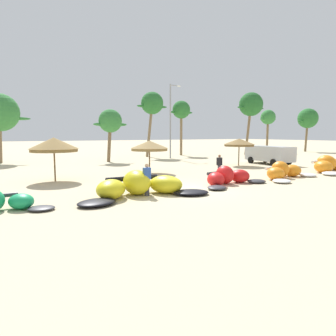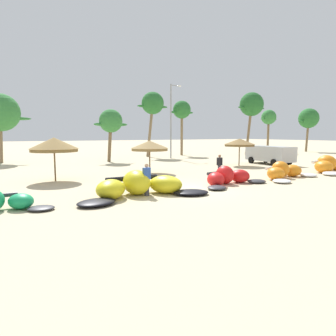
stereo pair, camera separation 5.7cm
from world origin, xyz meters
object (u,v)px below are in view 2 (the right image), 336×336
Objects in this scene: palm_right_of_gap at (252,105)px; palm_right at (269,118)px; kite_right_of_center at (284,172)px; person_near_kites at (147,179)px; kite_center at (228,177)px; kite_right at (331,165)px; beach_umbrella_middle at (150,146)px; palm_left_of_gap at (111,122)px; palm_left at (0,113)px; palm_center_right at (182,111)px; beach_umbrella_near_palms at (240,142)px; person_by_umbrellas at (219,166)px; kite_left_of_center at (139,186)px; lamppost_west_center at (172,117)px; beach_umbrella_near_van at (54,145)px; palm_center_left at (153,104)px; parked_van at (269,153)px; palm_rightmost at (309,119)px.

palm_right is (7.11, 3.12, -1.58)m from palm_right_of_gap.
person_near_kites reaches higher than kite_right_of_center.
kite_center is 0.80× the size of kite_right.
palm_left_of_gap is (0.62, 11.13, 2.28)m from beach_umbrella_middle.
palm_center_right reaches higher than palm_left.
beach_umbrella_middle is at bearing -175.90° from beach_umbrella_near_palms.
person_by_umbrellas is at bearing -143.39° from palm_right.
kite_center is 7.70m from beach_umbrella_middle.
beach_umbrella_near_palms reaches higher than kite_right_of_center.
kite_left_of_center is 33.75m from palm_right_of_gap.
kite_left_of_center is 0.76× the size of palm_right_of_gap.
palm_center_right reaches higher than beach_umbrella_middle.
person_by_umbrellas is at bearing 168.99° from kite_right.
palm_right_of_gap reaches higher than person_near_kites.
palm_left is at bearing 169.35° from lamppost_west_center.
beach_umbrella_near_van is at bearing 164.04° from kite_right.
lamppost_west_center reaches higher than palm_center_left.
kite_left_of_center is 6.14m from kite_center.
palm_left_of_gap reaches higher than kite_right_of_center.
kite_left_of_center is 0.89× the size of palm_center_right.
kite_center is at bearing -105.22° from palm_center_left.
kite_right_of_center is 1.06× the size of parked_van.
person_near_kites is 0.22× the size of palm_left.
beach_umbrella_middle is 1.01× the size of beach_umbrella_near_palms.
person_by_umbrellas reaches higher than kite_right.
kite_center is 1.70× the size of beach_umbrella_middle.
kite_right_of_center reaches higher than kite_center.
kite_left_of_center is 2.23× the size of beach_umbrella_near_van.
person_by_umbrellas is (10.51, -3.93, -1.57)m from beach_umbrella_near_van.
lamppost_west_center reaches higher than parked_van.
palm_left_of_gap reaches higher than kite_center.
kite_left_of_center is at bearing -126.04° from palm_center_right.
beach_umbrella_near_van reaches higher than beach_umbrella_near_palms.
palm_center_right reaches higher than person_near_kites.
palm_right_of_gap is (20.57, 19.03, 6.91)m from kite_center.
kite_right_of_center is at bearing -132.08° from parked_van.
parked_van is 0.70× the size of palm_left.
person_near_kites is at bearing -75.45° from palm_left.
palm_rightmost reaches higher than person_near_kites.
kite_center is 0.87× the size of palm_left_of_gap.
beach_umbrella_middle is 33.20m from palm_right.
palm_rightmost is at bearing 2.24° from lamppost_west_center.
palm_center_left reaches higher than palm_right.
kite_right_of_center is 0.62× the size of palm_center_left.
palm_right_of_gap is at bearing -14.65° from palm_center_left.
kite_right is at bearing -116.29° from palm_right_of_gap.
lamppost_west_center reaches higher than beach_umbrella_near_palms.
palm_center_left is at bearing 178.31° from palm_right.
palm_left is (-6.05, 23.30, 4.49)m from person_near_kites.
palm_left is 47.35m from palm_rightmost.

